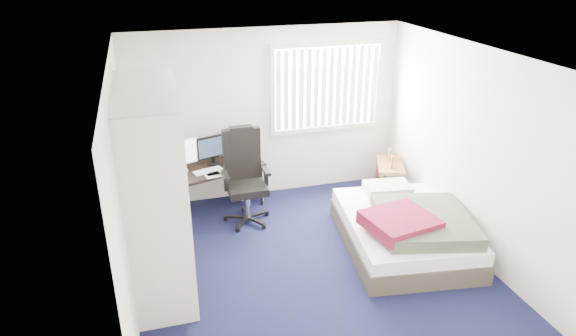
{
  "coord_description": "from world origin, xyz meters",
  "views": [
    {
      "loc": [
        -1.7,
        -4.88,
        3.52
      ],
      "look_at": [
        -0.17,
        0.4,
        1.12
      ],
      "focal_mm": 32.0,
      "sensor_mm": 36.0,
      "label": 1
    }
  ],
  "objects_px": {
    "nightstand": "(390,167)",
    "bed": "(406,229)",
    "office_chair": "(245,186)",
    "desk": "(213,164)"
  },
  "relations": [
    {
      "from": "bed",
      "to": "office_chair",
      "type": "bearing_deg",
      "value": 143.53
    },
    {
      "from": "office_chair",
      "to": "nightstand",
      "type": "bearing_deg",
      "value": 3.85
    },
    {
      "from": "desk",
      "to": "nightstand",
      "type": "xyz_separation_m",
      "value": [
        2.62,
        -0.25,
        -0.26
      ]
    },
    {
      "from": "office_chair",
      "to": "nightstand",
      "type": "relative_size",
      "value": 1.56
    },
    {
      "from": "desk",
      "to": "office_chair",
      "type": "distance_m",
      "value": 0.59
    },
    {
      "from": "desk",
      "to": "bed",
      "type": "relative_size",
      "value": 0.71
    },
    {
      "from": "office_chair",
      "to": "bed",
      "type": "bearing_deg",
      "value": -36.47
    },
    {
      "from": "desk",
      "to": "nightstand",
      "type": "height_order",
      "value": "desk"
    },
    {
      "from": "office_chair",
      "to": "bed",
      "type": "distance_m",
      "value": 2.2
    },
    {
      "from": "nightstand",
      "to": "bed",
      "type": "height_order",
      "value": "nightstand"
    }
  ]
}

